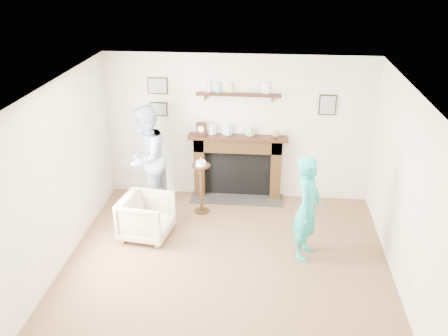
{
  "coord_description": "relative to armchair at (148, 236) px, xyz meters",
  "views": [
    {
      "loc": [
        0.52,
        -5.47,
        4.04
      ],
      "look_at": [
        -0.09,
        0.9,
        1.21
      ],
      "focal_mm": 40.0,
      "sensor_mm": 36.0,
      "label": 1
    }
  ],
  "objects": [
    {
      "name": "armchair",
      "position": [
        0.0,
        0.0,
        0.0
      ],
      "size": [
        0.82,
        0.8,
        0.66
      ],
      "primitive_type": "imported",
      "rotation": [
        0.0,
        0.0,
        1.43
      ],
      "color": "#C0B68F",
      "rests_on": "ground"
    },
    {
      "name": "pedestal_table",
      "position": [
        0.72,
        0.85,
        0.6
      ],
      "size": [
        0.3,
        0.3,
        0.97
      ],
      "color": "black",
      "rests_on": "ground"
    },
    {
      "name": "ground",
      "position": [
        1.27,
        -0.95,
        0.0
      ],
      "size": [
        5.0,
        5.0,
        0.0
      ],
      "primitive_type": "plane",
      "color": "brown",
      "rests_on": "ground"
    },
    {
      "name": "room_shell",
      "position": [
        1.27,
        -0.26,
        1.62
      ],
      "size": [
        4.54,
        5.02,
        2.52
      ],
      "color": "beige",
      "rests_on": "ground"
    },
    {
      "name": "man",
      "position": [
        -0.2,
        0.94,
        0.0
      ],
      "size": [
        0.83,
        0.98,
        1.77
      ],
      "primitive_type": "imported",
      "rotation": [
        0.0,
        0.0,
        -1.77
      ],
      "color": "#A8BBD2",
      "rests_on": "ground"
    },
    {
      "name": "woman",
      "position": [
        2.36,
        -0.28,
        0.0
      ],
      "size": [
        0.51,
        0.64,
        1.51
      ],
      "primitive_type": "imported",
      "rotation": [
        0.0,
        0.0,
        1.27
      ],
      "color": "teal",
      "rests_on": "ground"
    }
  ]
}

